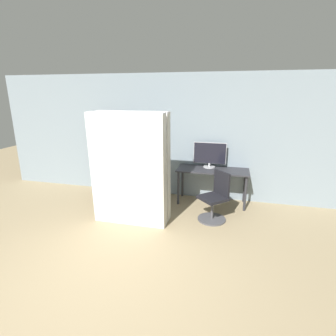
{
  "coord_description": "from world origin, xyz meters",
  "views": [
    {
      "loc": [
        1.52,
        -2.44,
        2.29
      ],
      "look_at": [
        0.47,
        1.74,
        1.05
      ],
      "focal_mm": 28.0,
      "sensor_mm": 36.0,
      "label": 1
    }
  ],
  "objects_px": {
    "monitor": "(210,154)",
    "bookshelf": "(109,159)",
    "office_chair": "(215,201)",
    "mattress_far": "(134,166)",
    "mattress_near": "(128,171)"
  },
  "relations": [
    {
      "from": "mattress_near",
      "to": "monitor",
      "type": "bearing_deg",
      "value": 48.46
    },
    {
      "from": "monitor",
      "to": "office_chair",
      "type": "bearing_deg",
      "value": -77.13
    },
    {
      "from": "monitor",
      "to": "bookshelf",
      "type": "distance_m",
      "value": 2.35
    },
    {
      "from": "bookshelf",
      "to": "mattress_near",
      "type": "distance_m",
      "value": 1.82
    },
    {
      "from": "monitor",
      "to": "bookshelf",
      "type": "xyz_separation_m",
      "value": [
        -2.34,
        0.02,
        -0.24
      ]
    },
    {
      "from": "mattress_far",
      "to": "mattress_near",
      "type": "bearing_deg",
      "value": -90.0
    },
    {
      "from": "bookshelf",
      "to": "mattress_far",
      "type": "relative_size",
      "value": 0.86
    },
    {
      "from": "office_chair",
      "to": "mattress_near",
      "type": "height_order",
      "value": "mattress_near"
    },
    {
      "from": "bookshelf",
      "to": "mattress_far",
      "type": "height_order",
      "value": "mattress_far"
    },
    {
      "from": "office_chair",
      "to": "mattress_far",
      "type": "bearing_deg",
      "value": -170.96
    },
    {
      "from": "mattress_near",
      "to": "bookshelf",
      "type": "bearing_deg",
      "value": 126.68
    },
    {
      "from": "office_chair",
      "to": "mattress_near",
      "type": "relative_size",
      "value": 0.46
    },
    {
      "from": "monitor",
      "to": "office_chair",
      "type": "height_order",
      "value": "monitor"
    },
    {
      "from": "office_chair",
      "to": "bookshelf",
      "type": "distance_m",
      "value": 2.75
    },
    {
      "from": "office_chair",
      "to": "bookshelf",
      "type": "xyz_separation_m",
      "value": [
        -2.55,
        0.93,
        0.43
      ]
    }
  ]
}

